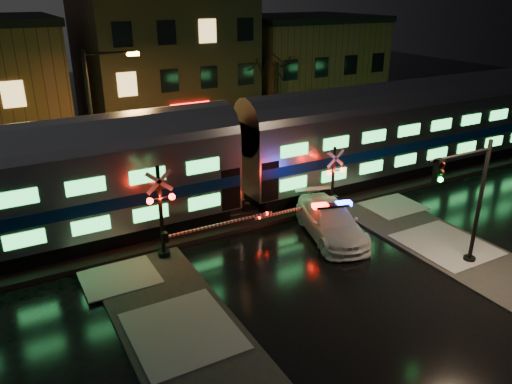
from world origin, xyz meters
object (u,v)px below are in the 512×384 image
(crossing_signal_right, at_px, (328,190))
(streetlight, at_px, (98,122))
(traffic_light, at_px, (466,205))
(crossing_signal_left, at_px, (170,220))
(police_car, at_px, (331,221))

(crossing_signal_right, height_order, streetlight, streetlight)
(traffic_light, bearing_deg, streetlight, 141.69)
(traffic_light, bearing_deg, crossing_signal_left, 157.64)
(crossing_signal_right, bearing_deg, crossing_signal_left, 179.92)
(crossing_signal_right, height_order, traffic_light, traffic_light)
(crossing_signal_left, distance_m, traffic_light, 12.43)
(streetlight, bearing_deg, crossing_signal_left, -79.49)
(crossing_signal_right, xyz_separation_m, crossing_signal_left, (-8.49, 0.01, 0.24))
(crossing_signal_left, distance_m, streetlight, 7.46)
(crossing_signal_left, relative_size, traffic_light, 1.09)
(traffic_light, distance_m, streetlight, 17.89)
(crossing_signal_right, height_order, crossing_signal_left, crossing_signal_left)
(crossing_signal_right, relative_size, streetlight, 0.63)
(traffic_light, xyz_separation_m, streetlight, (-11.55, 13.53, 1.88))
(police_car, xyz_separation_m, traffic_light, (2.92, -5.03, 2.17))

